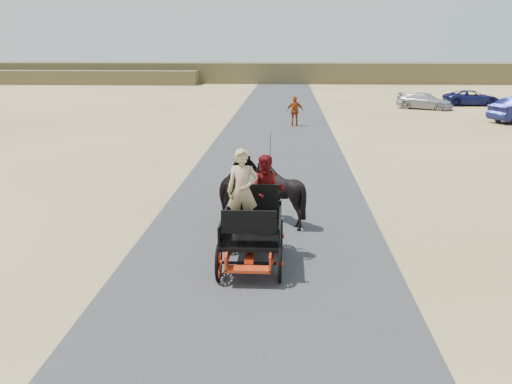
# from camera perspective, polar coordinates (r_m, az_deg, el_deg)

# --- Properties ---
(ground) EXTENTS (140.00, 140.00, 0.00)m
(ground) POSITION_cam_1_polar(r_m,az_deg,el_deg) (10.43, -0.38, -11.75)
(ground) COLOR tan
(road) EXTENTS (6.00, 140.00, 0.01)m
(road) POSITION_cam_1_polar(r_m,az_deg,el_deg) (10.42, -0.38, -11.72)
(road) COLOR #38383A
(road) RESTS_ON ground
(ridge_far) EXTENTS (140.00, 6.00, 2.40)m
(ridge_far) POSITION_cam_1_polar(r_m,az_deg,el_deg) (71.41, 2.78, 11.84)
(ridge_far) COLOR brown
(ridge_far) RESTS_ON ground
(ridge_near) EXTENTS (40.00, 4.00, 1.60)m
(ridge_near) POSITION_cam_1_polar(r_m,az_deg,el_deg) (74.05, -21.60, 10.64)
(ridge_near) COLOR brown
(ridge_near) RESTS_ON ground
(carriage) EXTENTS (1.30, 2.40, 0.72)m
(carriage) POSITION_cam_1_polar(r_m,az_deg,el_deg) (12.32, -0.42, -5.66)
(carriage) COLOR black
(carriage) RESTS_ON ground
(horse_left) EXTENTS (0.91, 2.01, 1.70)m
(horse_left) POSITION_cam_1_polar(r_m,az_deg,el_deg) (15.07, -1.79, 0.07)
(horse_left) COLOR black
(horse_left) RESTS_ON ground
(horse_right) EXTENTS (1.37, 1.54, 1.70)m
(horse_right) POSITION_cam_1_polar(r_m,az_deg,el_deg) (15.02, 2.39, 0.02)
(horse_right) COLOR black
(horse_right) RESTS_ON ground
(driver_man) EXTENTS (0.66, 0.43, 1.80)m
(driver_man) POSITION_cam_1_polar(r_m,az_deg,el_deg) (12.01, -1.37, 0.09)
(driver_man) COLOR tan
(driver_man) RESTS_ON carriage
(passenger_woman) EXTENTS (0.77, 0.60, 1.58)m
(passenger_woman) POSITION_cam_1_polar(r_m,az_deg,el_deg) (12.54, 1.11, 0.19)
(passenger_woman) COLOR #660C0F
(passenger_woman) RESTS_ON carriage
(pedestrian) EXTENTS (1.02, 0.45, 1.73)m
(pedestrian) POSITION_cam_1_polar(r_m,az_deg,el_deg) (33.24, 3.92, 8.07)
(pedestrian) COLOR #A03C12
(pedestrian) RESTS_ON ground
(car_c) EXTENTS (4.30, 3.36, 1.16)m
(car_c) POSITION_cam_1_polar(r_m,az_deg,el_deg) (43.76, 16.50, 8.71)
(car_c) COLOR #B2B2B7
(car_c) RESTS_ON ground
(car_d) EXTENTS (4.29, 2.14, 1.17)m
(car_d) POSITION_cam_1_polar(r_m,az_deg,el_deg) (47.52, 20.78, 8.79)
(car_d) COLOR navy
(car_d) RESTS_ON ground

